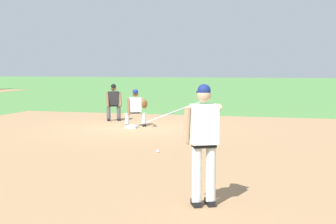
{
  "coord_description": "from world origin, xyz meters",
  "views": [
    {
      "loc": [
        -15.28,
        -5.31,
        2.11
      ],
      "look_at": [
        -5.91,
        -2.85,
        1.18
      ],
      "focal_mm": 50.0,
      "sensor_mm": 36.0,
      "label": 1
    }
  ],
  "objects": [
    {
      "name": "first_base_bag",
      "position": [
        0.0,
        0.0,
        0.04
      ],
      "size": [
        0.38,
        0.38,
        0.09
      ],
      "primitive_type": "cube",
      "color": "white",
      "rests_on": "ground"
    },
    {
      "name": "infield_dirt_patch",
      "position": [
        -4.22,
        -2.04,
        0.0
      ],
      "size": [
        18.0,
        18.0,
        0.01
      ],
      "primitive_type": "cube",
      "color": "#A87F56",
      "rests_on": "ground"
    },
    {
      "name": "umpire",
      "position": [
        1.91,
        1.41,
        0.79
      ],
      "size": [
        0.61,
        0.67,
        1.46
      ],
      "color": "black",
      "rests_on": "ground"
    },
    {
      "name": "baseball",
      "position": [
        -4.32,
        -2.17,
        0.04
      ],
      "size": [
        0.07,
        0.07,
        0.07
      ],
      "primitive_type": "sphere",
      "color": "white",
      "rests_on": "ground"
    },
    {
      "name": "foul_line_stripe",
      "position": [
        7.29,
        0.0,
        0.01
      ],
      "size": [
        14.58,
        0.1,
        0.0
      ],
      "primitive_type": "cube",
      "color": "white",
      "rests_on": "ground"
    },
    {
      "name": "pitcher",
      "position": [
        -8.39,
        -4.07,
        1.06
      ],
      "size": [
        0.83,
        0.59,
        1.86
      ],
      "color": "black",
      "rests_on": "ground"
    },
    {
      "name": "ground_plane",
      "position": [
        0.0,
        0.0,
        0.0
      ],
      "size": [
        160.0,
        160.0,
        0.0
      ],
      "primitive_type": "plane",
      "color": "#518942"
    },
    {
      "name": "first_baseman",
      "position": [
        0.38,
        -0.03,
        0.73
      ],
      "size": [
        0.84,
        0.99,
        1.34
      ],
      "color": "black",
      "rests_on": "ground"
    }
  ]
}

